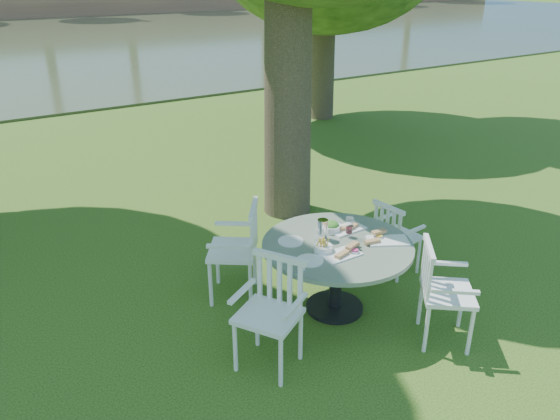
# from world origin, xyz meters

# --- Properties ---
(ground) EXTENTS (140.00, 140.00, 0.00)m
(ground) POSITION_xyz_m (0.00, 0.00, 0.00)
(ground) COLOR #203F0D
(ground) RESTS_ON ground
(table) EXTENTS (1.42, 1.42, 0.73)m
(table) POSITION_xyz_m (0.19, -0.51, 0.59)
(table) COLOR black
(table) RESTS_ON ground
(chair_ne) EXTENTS (0.43, 0.46, 0.84)m
(chair_ne) POSITION_xyz_m (1.12, -0.28, 0.49)
(chair_ne) COLOR white
(chair_ne) RESTS_ON ground
(chair_nw) EXTENTS (0.68, 0.68, 1.00)m
(chair_nw) POSITION_xyz_m (-0.45, 0.20, 0.59)
(chair_nw) COLOR white
(chair_nw) RESTS_ON ground
(chair_sw) EXTENTS (0.63, 0.64, 0.95)m
(chair_sw) POSITION_xyz_m (-0.72, -0.81, 0.56)
(chair_sw) COLOR white
(chair_sw) RESTS_ON ground
(chair_se) EXTENTS (0.64, 0.65, 0.94)m
(chair_se) POSITION_xyz_m (0.64, -1.35, 0.55)
(chair_se) COLOR white
(chair_se) RESTS_ON ground
(tableware) EXTENTS (1.24, 0.80, 0.20)m
(tableware) POSITION_xyz_m (0.18, -0.46, 0.77)
(tableware) COLOR white
(tableware) RESTS_ON table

